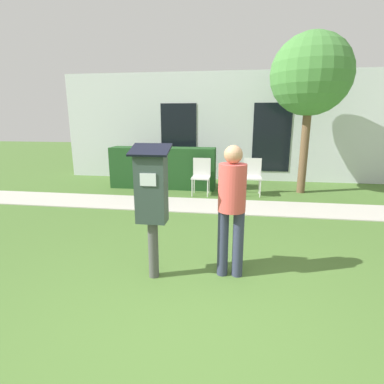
{
  "coord_description": "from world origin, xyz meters",
  "views": [
    {
      "loc": [
        0.39,
        -2.45,
        1.87
      ],
      "look_at": [
        -0.1,
        0.82,
        1.05
      ],
      "focal_mm": 28.0,
      "sensor_mm": 36.0,
      "label": 1
    }
  ],
  "objects_px": {
    "person_standing": "(232,202)",
    "outdoor_chair_middle": "(252,174)",
    "outdoor_chair_left": "(201,173)",
    "parking_meter": "(152,195)"
  },
  "relations": [
    {
      "from": "person_standing",
      "to": "outdoor_chair_left",
      "type": "distance_m",
      "value": 4.04
    },
    {
      "from": "parking_meter",
      "to": "outdoor_chair_left",
      "type": "bearing_deg",
      "value": 88.77
    },
    {
      "from": "parking_meter",
      "to": "outdoor_chair_left",
      "type": "height_order",
      "value": "parking_meter"
    },
    {
      "from": "parking_meter",
      "to": "outdoor_chair_left",
      "type": "xyz_separation_m",
      "value": [
        0.09,
        4.11,
        -0.49
      ]
    },
    {
      "from": "person_standing",
      "to": "outdoor_chair_left",
      "type": "height_order",
      "value": "person_standing"
    },
    {
      "from": "person_standing",
      "to": "outdoor_chair_middle",
      "type": "bearing_deg",
      "value": 99.24
    },
    {
      "from": "outdoor_chair_left",
      "to": "parking_meter",
      "type": "bearing_deg",
      "value": -86.0
    },
    {
      "from": "outdoor_chair_left",
      "to": "outdoor_chair_middle",
      "type": "height_order",
      "value": "same"
    },
    {
      "from": "parking_meter",
      "to": "person_standing",
      "type": "xyz_separation_m",
      "value": [
        0.9,
        0.17,
        -0.09
      ]
    },
    {
      "from": "parking_meter",
      "to": "outdoor_chair_middle",
      "type": "bearing_deg",
      "value": 72.55
    }
  ]
}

